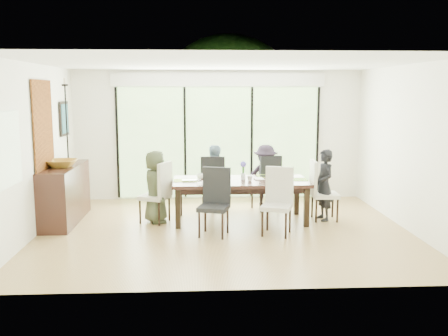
{
  "coord_description": "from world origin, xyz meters",
  "views": [
    {
      "loc": [
        -0.43,
        -7.94,
        2.27
      ],
      "look_at": [
        0.0,
        0.25,
        1.0
      ],
      "focal_mm": 40.0,
      "sensor_mm": 36.0,
      "label": 1
    }
  ],
  "objects_px": {
    "cup_c": "(285,176)",
    "person_left_end": "(155,187)",
    "chair_far_right": "(265,182)",
    "laptop": "(192,181)",
    "cup_b": "(250,178)",
    "bowl": "(62,163)",
    "person_far_right": "(265,177)",
    "cup_a": "(200,176)",
    "chair_right_end": "(325,190)",
    "chair_near_left": "(214,202)",
    "chair_left_end": "(154,192)",
    "chair_far_left": "(213,183)",
    "table_top": "(241,182)",
    "person_far_left": "(213,178)",
    "vase": "(243,176)",
    "chair_near_right": "(277,202)",
    "sideboard": "(65,194)",
    "person_right_end": "(324,185)"
  },
  "relations": [
    {
      "from": "chair_far_right",
      "to": "chair_left_end",
      "type": "bearing_deg",
      "value": 1.94
    },
    {
      "from": "cup_a",
      "to": "cup_c",
      "type": "bearing_deg",
      "value": -1.91
    },
    {
      "from": "chair_far_left",
      "to": "person_far_right",
      "type": "bearing_deg",
      "value": -176.75
    },
    {
      "from": "person_far_right",
      "to": "cup_a",
      "type": "xyz_separation_m",
      "value": [
        -1.25,
        -0.68,
        0.15
      ]
    },
    {
      "from": "cup_a",
      "to": "cup_c",
      "type": "xyz_separation_m",
      "value": [
        1.5,
        -0.05,
        0.0
      ]
    },
    {
      "from": "table_top",
      "to": "chair_far_right",
      "type": "height_order",
      "value": "chair_far_right"
    },
    {
      "from": "sideboard",
      "to": "person_right_end",
      "type": "bearing_deg",
      "value": -1.56
    },
    {
      "from": "chair_near_right",
      "to": "person_right_end",
      "type": "distance_m",
      "value": 1.31
    },
    {
      "from": "chair_far_right",
      "to": "cup_c",
      "type": "distance_m",
      "value": 0.83
    },
    {
      "from": "person_left_end",
      "to": "person_far_left",
      "type": "relative_size",
      "value": 1.0
    },
    {
      "from": "person_far_right",
      "to": "cup_a",
      "type": "relative_size",
      "value": 10.4
    },
    {
      "from": "sideboard",
      "to": "vase",
      "type": "bearing_deg",
      "value": -1.35
    },
    {
      "from": "cup_a",
      "to": "bowl",
      "type": "height_order",
      "value": "bowl"
    },
    {
      "from": "chair_left_end",
      "to": "chair_right_end",
      "type": "distance_m",
      "value": 3.0
    },
    {
      "from": "person_right_end",
      "to": "person_far_right",
      "type": "bearing_deg",
      "value": -143.25
    },
    {
      "from": "person_left_end",
      "to": "cup_b",
      "type": "distance_m",
      "value": 1.64
    },
    {
      "from": "table_top",
      "to": "chair_right_end",
      "type": "xyz_separation_m",
      "value": [
        1.5,
        0.0,
        -0.17
      ]
    },
    {
      "from": "vase",
      "to": "chair_far_right",
      "type": "bearing_deg",
      "value": 57.99
    },
    {
      "from": "chair_far_left",
      "to": "vase",
      "type": "xyz_separation_m",
      "value": [
        0.5,
        -0.8,
        0.25
      ]
    },
    {
      "from": "chair_far_right",
      "to": "chair_near_left",
      "type": "distance_m",
      "value": 2.02
    },
    {
      "from": "chair_far_right",
      "to": "cup_a",
      "type": "relative_size",
      "value": 8.87
    },
    {
      "from": "laptop",
      "to": "bowl",
      "type": "height_order",
      "value": "bowl"
    },
    {
      "from": "person_left_end",
      "to": "chair_near_right",
      "type": "bearing_deg",
      "value": -128.33
    },
    {
      "from": "chair_far_right",
      "to": "person_far_left",
      "type": "distance_m",
      "value": 1.0
    },
    {
      "from": "person_left_end",
      "to": "cup_c",
      "type": "relative_size",
      "value": 10.4
    },
    {
      "from": "table_top",
      "to": "sideboard",
      "type": "distance_m",
      "value": 3.08
    },
    {
      "from": "chair_far_left",
      "to": "person_far_left",
      "type": "height_order",
      "value": "person_far_left"
    },
    {
      "from": "chair_near_right",
      "to": "cup_b",
      "type": "relative_size",
      "value": 11.0
    },
    {
      "from": "chair_near_left",
      "to": "person_far_right",
      "type": "bearing_deg",
      "value": 74.16
    },
    {
      "from": "vase",
      "to": "cup_c",
      "type": "bearing_deg",
      "value": 3.81
    },
    {
      "from": "chair_near_right",
      "to": "person_left_end",
      "type": "relative_size",
      "value": 0.85
    },
    {
      "from": "laptop",
      "to": "person_far_right",
      "type": "bearing_deg",
      "value": 27.1
    },
    {
      "from": "cup_b",
      "to": "chair_near_left",
      "type": "bearing_deg",
      "value": -130.17
    },
    {
      "from": "chair_far_left",
      "to": "person_far_right",
      "type": "height_order",
      "value": "person_far_right"
    },
    {
      "from": "chair_near_left",
      "to": "chair_near_right",
      "type": "bearing_deg",
      "value": 15.87
    },
    {
      "from": "chair_near_right",
      "to": "person_far_left",
      "type": "bearing_deg",
      "value": 139.26
    },
    {
      "from": "cup_b",
      "to": "table_top",
      "type": "bearing_deg",
      "value": 146.31
    },
    {
      "from": "chair_far_right",
      "to": "laptop",
      "type": "distance_m",
      "value": 1.7
    },
    {
      "from": "cup_b",
      "to": "bowl",
      "type": "xyz_separation_m",
      "value": [
        -3.22,
        0.12,
        0.27
      ]
    },
    {
      "from": "person_far_left",
      "to": "chair_right_end",
      "type": "bearing_deg",
      "value": 145.48
    },
    {
      "from": "chair_far_left",
      "to": "laptop",
      "type": "relative_size",
      "value": 3.33
    },
    {
      "from": "chair_right_end",
      "to": "chair_near_left",
      "type": "bearing_deg",
      "value": 115.64
    },
    {
      "from": "table_top",
      "to": "cup_b",
      "type": "xyz_separation_m",
      "value": [
        0.15,
        -0.1,
        0.07
      ]
    },
    {
      "from": "chair_near_left",
      "to": "laptop",
      "type": "distance_m",
      "value": 0.87
    },
    {
      "from": "chair_far_left",
      "to": "cup_a",
      "type": "bearing_deg",
      "value": 74.74
    },
    {
      "from": "chair_near_left",
      "to": "person_far_left",
      "type": "relative_size",
      "value": 0.85
    },
    {
      "from": "cup_c",
      "to": "person_left_end",
      "type": "bearing_deg",
      "value": -177.49
    },
    {
      "from": "table_top",
      "to": "chair_right_end",
      "type": "height_order",
      "value": "chair_right_end"
    },
    {
      "from": "person_right_end",
      "to": "cup_a",
      "type": "height_order",
      "value": "person_right_end"
    },
    {
      "from": "table_top",
      "to": "person_left_end",
      "type": "distance_m",
      "value": 1.48
    }
  ]
}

